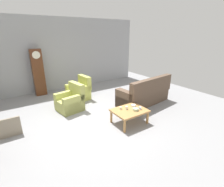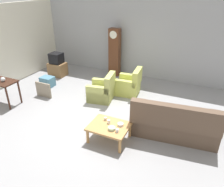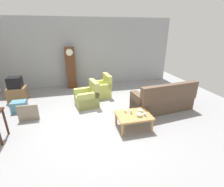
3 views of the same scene
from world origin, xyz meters
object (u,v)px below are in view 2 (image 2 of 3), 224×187
at_px(glass_dome_cloche, 3,79).
at_px(couch_floral, 174,124).
at_px(armchair_olive_far, 129,85).
at_px(coffee_table_wood, 109,128).
at_px(armchair_olive_near, 102,91).
at_px(tv_crt, 56,58).
at_px(storage_box_blue, 48,82).
at_px(cup_white_porcelain, 109,122).
at_px(bowl_shallow_green, 112,128).
at_px(framed_picture_leaning, 43,90).
at_px(cup_cream_tall, 105,119).
at_px(grandfather_clock, 115,52).
at_px(cup_blue_rimmed, 117,130).
at_px(bowl_white_stacked, 121,124).
at_px(tv_stand_cabinet, 58,69).

bearing_deg(glass_dome_cloche, couch_floral, 6.08).
distance_m(armchair_olive_far, coffee_table_wood, 2.65).
xyz_separation_m(armchair_olive_near, armchair_olive_far, (0.65, 0.80, 0.00)).
height_order(armchair_olive_near, tv_crt, tv_crt).
xyz_separation_m(storage_box_blue, cup_white_porcelain, (3.42, -1.81, 0.29)).
distance_m(glass_dome_cloche, bowl_shallow_green, 3.90).
xyz_separation_m(framed_picture_leaning, cup_cream_tall, (2.83, -0.97, 0.20)).
bearing_deg(framed_picture_leaning, bowl_shallow_green, -21.93).
distance_m(armchair_olive_near, cup_cream_tall, 1.88).
relative_size(armchair_olive_far, bowl_shallow_green, 5.18).
distance_m(coffee_table_wood, glass_dome_cloche, 3.78).
distance_m(grandfather_clock, bowl_shallow_green, 4.51).
distance_m(glass_dome_cloche, cup_blue_rimmed, 4.05).
bearing_deg(glass_dome_cloche, armchair_olive_far, 35.50).
height_order(armchair_olive_near, framed_picture_leaning, armchair_olive_near).
relative_size(couch_floral, bowl_shallow_green, 12.31).
relative_size(storage_box_blue, cup_white_porcelain, 4.90).
relative_size(cup_white_porcelain, bowl_white_stacked, 0.68).
bearing_deg(cup_cream_tall, tv_crt, 142.49).
height_order(armchair_olive_near, storage_box_blue, armchair_olive_near).
distance_m(armchair_olive_near, armchair_olive_far, 1.03).
relative_size(tv_stand_cabinet, bowl_shallow_green, 3.83).
height_order(grandfather_clock, cup_blue_rimmed, grandfather_clock).
bearing_deg(glass_dome_cloche, tv_stand_cabinet, 91.00).
bearing_deg(bowl_shallow_green, couch_floral, 36.16).
xyz_separation_m(armchair_olive_far, cup_cream_tall, (0.27, -2.43, 0.15)).
xyz_separation_m(tv_crt, bowl_white_stacked, (4.03, -2.82, -0.30)).
height_order(coffee_table_wood, cup_white_porcelain, cup_white_porcelain).
height_order(coffee_table_wood, glass_dome_cloche, glass_dome_cloche).
xyz_separation_m(glass_dome_cloche, bowl_white_stacked, (3.98, -0.15, -0.41)).
xyz_separation_m(grandfather_clock, framed_picture_leaning, (-1.37, -2.85, -0.71)).
xyz_separation_m(tv_crt, storage_box_blue, (0.31, -1.04, -0.57)).
bearing_deg(couch_floral, tv_stand_cabinet, 157.78).
distance_m(coffee_table_wood, bowl_white_stacked, 0.29).
relative_size(framed_picture_leaning, cup_cream_tall, 8.17).
relative_size(armchair_olive_far, cup_white_porcelain, 9.47).
distance_m(armchair_olive_near, glass_dome_cloche, 3.09).
bearing_deg(grandfather_clock, coffee_table_wood, -67.68).
xyz_separation_m(couch_floral, coffee_table_wood, (-1.40, -0.82, 0.01)).
height_order(couch_floral, tv_crt, couch_floral).
relative_size(coffee_table_wood, bowl_shallow_green, 5.40).
height_order(tv_stand_cabinet, cup_blue_rimmed, tv_stand_cabinet).
distance_m(grandfather_clock, tv_crt, 2.40).
distance_m(tv_stand_cabinet, framed_picture_leaning, 1.95).
xyz_separation_m(armchair_olive_near, bowl_white_stacked, (1.36, -1.69, 0.15)).
relative_size(cup_white_porcelain, cup_blue_rimmed, 1.22).
xyz_separation_m(armchair_olive_near, tv_crt, (-2.67, 1.13, 0.45)).
height_order(armchair_olive_near, cup_cream_tall, armchair_olive_near).
relative_size(grandfather_clock, framed_picture_leaning, 3.22).
height_order(grandfather_clock, framed_picture_leaning, grandfather_clock).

